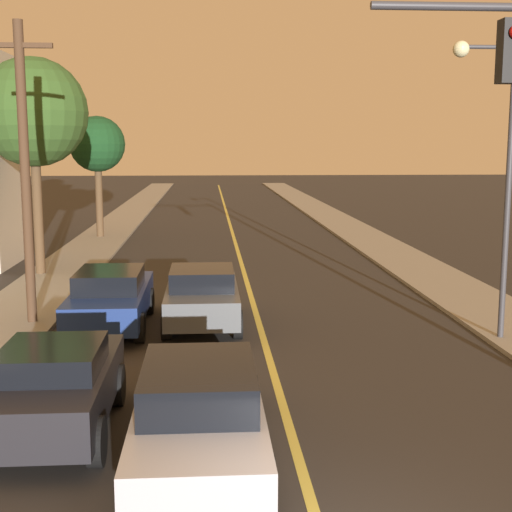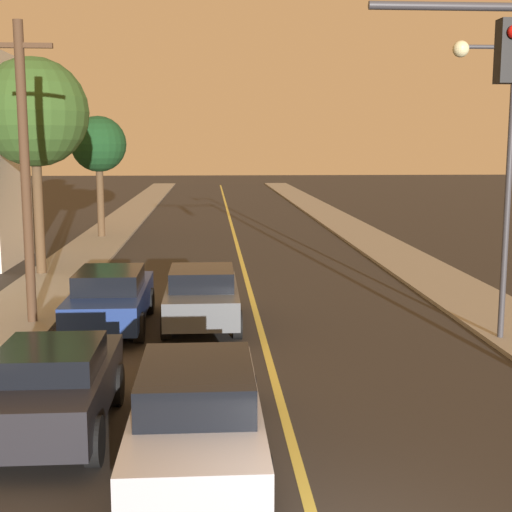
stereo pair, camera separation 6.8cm
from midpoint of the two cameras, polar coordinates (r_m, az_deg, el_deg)
name	(u,v)px [view 2 (the right image)]	position (r m, az deg, el deg)	size (l,w,h in m)	color
road_surface	(230,220)	(43.35, -2.03, 2.87)	(10.34, 80.00, 0.01)	#2D2B28
sidewalk_left	(124,220)	(43.63, -10.50, 2.83)	(2.50, 80.00, 0.12)	gray
sidewalk_right	(335,219)	(44.00, 6.36, 2.98)	(2.50, 80.00, 0.12)	gray
car_near_lane_front	(197,407)	(10.78, -4.56, -11.95)	(1.97, 5.17, 1.43)	#A5A8B2
car_near_lane_second	(202,296)	(18.07, -4.23, -3.20)	(1.91, 4.07, 1.52)	#474C51
car_outer_lane_front	(54,386)	(11.86, -15.73, -9.98)	(1.84, 3.91, 1.49)	black
car_outer_lane_second	(111,297)	(18.19, -11.43, -3.25)	(1.88, 4.68, 1.51)	navy
streetlamp_right	(495,151)	(17.01, 18.72, 7.98)	(1.48, 0.36, 6.71)	#333338
utility_pole_left	(25,169)	(18.57, -17.89, 6.67)	(1.60, 0.24, 7.40)	#422D1E
tree_left_near	(99,145)	(35.46, -12.43, 8.65)	(2.67, 2.67, 5.81)	#4C3823
tree_left_far	(34,113)	(25.68, -17.26, 10.87)	(3.69, 3.69, 7.38)	#4C3823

